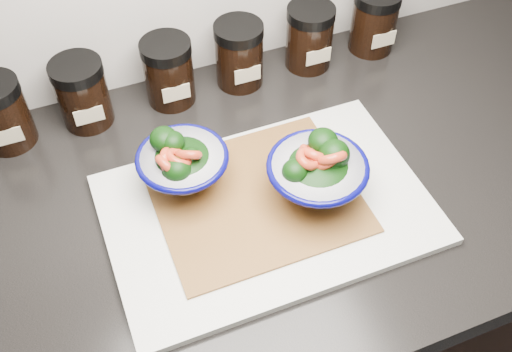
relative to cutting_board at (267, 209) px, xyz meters
name	(u,v)px	position (x,y,z in m)	size (l,w,h in m)	color
cabinet	(215,350)	(-0.09, 0.04, -0.48)	(3.43, 0.58, 0.86)	black
countertop	(199,217)	(-0.09, 0.04, -0.03)	(3.50, 0.60, 0.04)	black
cutting_board	(267,209)	(0.00, 0.00, 0.00)	(0.45, 0.30, 0.01)	silver
bamboo_mat	(256,197)	(-0.01, 0.02, 0.01)	(0.28, 0.24, 0.00)	olive
bowl_left	(182,165)	(-0.10, 0.08, 0.05)	(0.13, 0.13, 0.09)	white
bowl_right	(317,173)	(0.07, -0.01, 0.05)	(0.14, 0.14, 0.10)	white
spice_jar_a	(1,113)	(-0.32, 0.28, 0.05)	(0.08, 0.08, 0.11)	black
spice_jar_b	(82,93)	(-0.20, 0.28, 0.05)	(0.08, 0.08, 0.11)	black
spice_jar_c	(169,72)	(-0.06, 0.28, 0.05)	(0.08, 0.08, 0.11)	black
spice_jar_d	(239,54)	(0.06, 0.28, 0.05)	(0.08, 0.08, 0.11)	black
spice_jar_e	(309,37)	(0.19, 0.28, 0.05)	(0.08, 0.08, 0.11)	black
spice_jar_f	(374,21)	(0.32, 0.28, 0.05)	(0.08, 0.08, 0.11)	black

